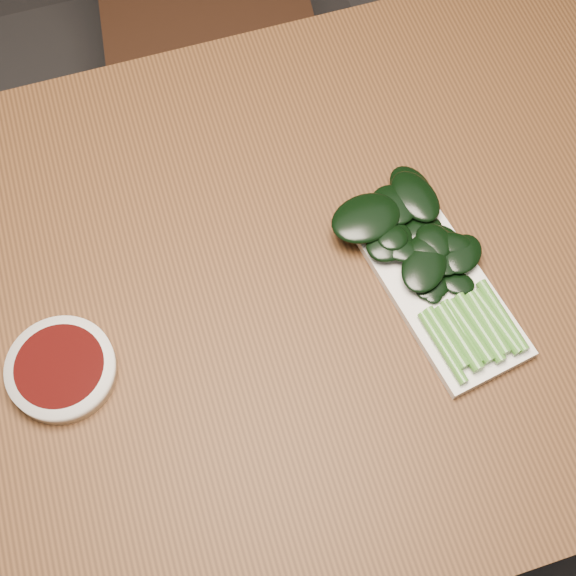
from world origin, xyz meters
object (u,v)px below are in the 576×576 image
at_px(sauce_bowl, 62,369).
at_px(table, 263,312).
at_px(serving_plate, 435,283).
at_px(gai_lan, 421,249).

bearing_deg(sauce_bowl, table, 8.09).
distance_m(table, serving_plate, 0.23).
bearing_deg(table, sauce_bowl, -171.91).
relative_size(table, gai_lan, 4.67).
height_order(table, serving_plate, serving_plate).
bearing_deg(serving_plate, sauce_bowl, 176.99).
distance_m(sauce_bowl, serving_plate, 0.46).
distance_m(table, gai_lan, 0.22).
height_order(sauce_bowl, serving_plate, sauce_bowl).
bearing_deg(gai_lan, sauce_bowl, -177.90).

